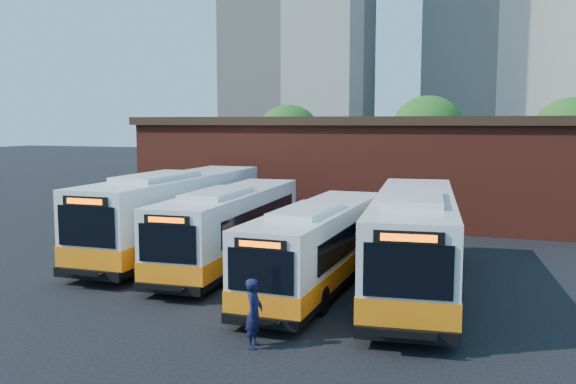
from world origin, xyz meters
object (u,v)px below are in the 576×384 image
(bus_mideast, at_px, (318,249))
(bus_east, at_px, (414,244))
(bus_west, at_px, (176,215))
(bus_midwest, at_px, (231,229))
(transit_worker, at_px, (254,313))

(bus_mideast, distance_m, bus_east, 3.48)
(bus_west, relative_size, bus_east, 1.03)
(bus_west, xyz_separation_m, bus_midwest, (3.47, -1.41, -0.22))
(transit_worker, bearing_deg, bus_east, -28.90)
(transit_worker, bearing_deg, bus_west, 33.45)
(bus_west, bearing_deg, bus_midwest, -22.88)
(bus_east, bearing_deg, bus_mideast, -170.35)
(bus_midwest, xyz_separation_m, bus_mideast, (4.61, -2.39, -0.08))
(transit_worker, bearing_deg, bus_midwest, 22.92)
(bus_mideast, distance_m, transit_worker, 6.45)
(bus_midwest, bearing_deg, bus_mideast, -30.54)
(bus_west, xyz_separation_m, transit_worker, (8.17, -10.24, -0.78))
(bus_west, xyz_separation_m, bus_east, (11.42, -2.86, -0.06))
(bus_midwest, distance_m, transit_worker, 10.01)
(bus_west, height_order, transit_worker, bus_west)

